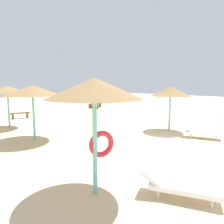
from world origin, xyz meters
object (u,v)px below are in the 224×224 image
object	(u,v)px
lounger_1	(201,132)
bench_0	(93,105)
parasol_4	(32,91)
parasol_0	(95,90)
parasol_1	(170,92)
bench_2	(96,105)
bench_1	(20,114)
lounger_0	(179,185)
parasol_3	(7,90)

from	to	relation	value
lounger_1	bench_0	size ratio (longest dim) A/B	1.30
lounger_1	bench_0	xyz separation A→B (m)	(4.29, 13.98, 0.03)
parasol_4	bench_0	bearing A→B (deg)	38.10
parasol_0	parasol_1	xyz separation A→B (m)	(7.76, 2.45, -0.29)
parasol_4	parasol_0	bearing A→B (deg)	-100.39
parasol_4	bench_2	size ratio (longest dim) A/B	1.81
lounger_1	bench_1	world-z (taller)	lounger_1
lounger_0	parasol_0	bearing A→B (deg)	130.35
parasol_3	bench_0	size ratio (longest dim) A/B	1.72
parasol_4	lounger_0	bearing A→B (deg)	-88.32
parasol_0	bench_1	size ratio (longest dim) A/B	1.90
parasol_3	lounger_0	xyz separation A→B (m)	(0.12, -11.65, -2.11)
bench_1	lounger_1	bearing A→B (deg)	-71.24
bench_2	bench_0	bearing A→B (deg)	-145.03
parasol_0	lounger_1	world-z (taller)	parasol_0
bench_2	parasol_1	bearing A→B (deg)	-110.97
lounger_0	bench_0	size ratio (longest dim) A/B	1.29
parasol_4	lounger_1	xyz separation A→B (m)	(6.28, -5.69, -2.15)
parasol_1	parasol_4	xyz separation A→B (m)	(-6.64, 3.67, 0.11)
bench_1	bench_2	size ratio (longest dim) A/B	1.00
parasol_1	parasol_4	distance (m)	7.59
bench_0	lounger_0	bearing A→B (deg)	-122.90
bench_1	parasol_3	bearing A→B (deg)	-120.30
parasol_3	lounger_1	world-z (taller)	parasol_3
lounger_0	lounger_1	world-z (taller)	lounger_0
lounger_1	bench_1	bearing A→B (deg)	108.76
lounger_0	lounger_1	size ratio (longest dim) A/B	0.99
parasol_0	parasol_3	xyz separation A→B (m)	(1.22, 10.06, -0.22)
parasol_3	lounger_0	world-z (taller)	parasol_3
parasol_4	bench_2	bearing A→B (deg)	37.86
parasol_1	lounger_0	distance (m)	7.85
lounger_0	bench_1	xyz separation A→B (m)	(1.71, 14.79, 0.03)
parasol_3	lounger_0	size ratio (longest dim) A/B	1.33
parasol_1	lounger_0	bearing A→B (deg)	-147.84
bench_2	bench_1	bearing A→B (deg)	-169.17
parasol_3	bench_2	world-z (taller)	parasol_3
parasol_4	lounger_0	distance (m)	8.00
parasol_0	bench_1	world-z (taller)	parasol_0
parasol_1	lounger_0	size ratio (longest dim) A/B	1.32
lounger_0	lounger_1	bearing A→B (deg)	18.35
parasol_4	bench_1	size ratio (longest dim) A/B	1.81
parasol_0	lounger_1	xyz separation A→B (m)	(7.40, 0.42, -2.33)
parasol_0	parasol_3	size ratio (longest dim) A/B	1.11
bench_2	parasol_0	bearing A→B (deg)	-129.95
parasol_1	parasol_4	size ratio (longest dim) A/B	0.94
parasol_0	bench_0	world-z (taller)	parasol_0
parasol_0	parasol_1	size ratio (longest dim) A/B	1.11
parasol_3	bench_2	distance (m)	12.57
parasol_0	parasol_4	xyz separation A→B (m)	(1.12, 6.11, -0.18)
parasol_3	bench_0	world-z (taller)	parasol_3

